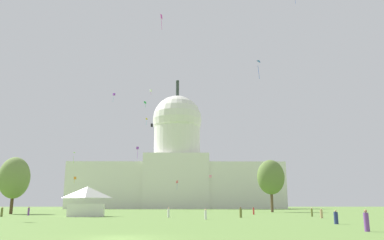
# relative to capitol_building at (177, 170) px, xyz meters

# --- Properties ---
(ground_plane) EXTENTS (800.00, 800.00, 0.00)m
(ground_plane) POSITION_rel_capitol_building_xyz_m (1.60, -181.67, -20.65)
(ground_plane) COLOR olive
(capitol_building) EXTENTS (112.41, 28.52, 71.39)m
(capitol_building) POSITION_rel_capitol_building_xyz_m (0.00, 0.00, 0.00)
(capitol_building) COLOR silver
(capitol_building) RESTS_ON ground_plane
(event_tent) EXTENTS (7.04, 5.12, 5.35)m
(event_tent) POSITION_rel_capitol_building_xyz_m (-12.45, -136.24, -17.92)
(event_tent) COLOR white
(event_tent) RESTS_ON ground_plane
(tree_east_mid) EXTENTS (9.37, 8.22, 14.95)m
(tree_east_mid) POSITION_rel_capitol_building_xyz_m (30.15, -95.84, -10.74)
(tree_east_mid) COLOR brown
(tree_east_mid) RESTS_ON ground_plane
(tree_west_far) EXTENTS (8.05, 8.12, 12.96)m
(tree_west_far) POSITION_rel_capitol_building_xyz_m (-34.25, -117.96, -12.49)
(tree_west_far) COLOR #4C3823
(tree_west_far) RESTS_ON ground_plane
(person_olive_front_center) EXTENTS (0.41, 0.41, 1.64)m
(person_olive_front_center) POSITION_rel_capitol_building_xyz_m (28.31, -136.93, -19.88)
(person_olive_front_center) COLOR olive
(person_olive_front_center) RESTS_ON ground_plane
(person_olive_near_tent) EXTENTS (0.55, 0.55, 1.74)m
(person_olive_near_tent) POSITION_rel_capitol_building_xyz_m (14.68, -142.64, -19.85)
(person_olive_near_tent) COLOR olive
(person_olive_near_tent) RESTS_ON ground_plane
(person_red_front_left) EXTENTS (0.50, 0.50, 1.62)m
(person_red_front_left) POSITION_rel_capitol_building_xyz_m (20.25, -122.50, -19.91)
(person_red_front_left) COLOR red
(person_red_front_left) RESTS_ON ground_plane
(person_white_mid_left) EXTENTS (0.41, 0.41, 1.51)m
(person_white_mid_left) POSITION_rel_capitol_building_xyz_m (8.52, -150.15, -19.95)
(person_white_mid_left) COLOR silver
(person_white_mid_left) RESTS_ON ground_plane
(person_navy_back_center) EXTENTS (0.63, 0.63, 1.53)m
(person_navy_back_center) POSITION_rel_capitol_building_xyz_m (22.33, -163.92, -19.96)
(person_navy_back_center) COLOR navy
(person_navy_back_center) RESTS_ON ground_plane
(person_purple_edge_west) EXTENTS (0.40, 0.40, 1.70)m
(person_purple_edge_west) POSITION_rel_capitol_building_xyz_m (-25.67, -129.24, -19.87)
(person_purple_edge_west) COLOR #703D93
(person_purple_edge_west) RESTS_ON ground_plane
(person_purple_lawn_far_right) EXTENTS (0.56, 0.56, 1.72)m
(person_purple_lawn_far_right) POSITION_rel_capitol_building_xyz_m (20.23, -175.80, -19.86)
(person_purple_lawn_far_right) COLOR #703D93
(person_purple_lawn_far_right) RESTS_ON ground_plane
(person_white_edge_east) EXTENTS (0.48, 0.48, 1.67)m
(person_white_edge_east) POSITION_rel_capitol_building_xyz_m (2.70, -141.62, -19.88)
(person_white_edge_east) COLOR silver
(person_white_edge_east) RESTS_ON ground_plane
(person_tan_back_left) EXTENTS (0.57, 0.57, 1.49)m
(person_tan_back_left) POSITION_rel_capitol_building_xyz_m (27.11, -145.42, -19.98)
(person_tan_back_left) COLOR tan
(person_tan_back_left) RESTS_ON ground_plane
(person_olive_aisle_center) EXTENTS (0.42, 0.42, 1.77)m
(person_olive_aisle_center) POSITION_rel_capitol_building_xyz_m (-27.13, -137.32, -19.84)
(person_olive_aisle_center) COLOR olive
(person_olive_aisle_center) RESTS_ON ground_plane
(kite_violet_mid) EXTENTS (0.98, 0.94, 4.33)m
(kite_violet_mid) POSITION_rel_capitol_building_xyz_m (-12.08, -71.90, 1.24)
(kite_violet_mid) COLOR purple
(kite_magenta_high) EXTENTS (0.59, 0.89, 4.37)m
(kite_magenta_high) POSITION_rel_capitol_building_xyz_m (-0.86, -118.81, 27.60)
(kite_magenta_high) COLOR #D1339E
(kite_yellow_high) EXTENTS (1.02, 0.75, 3.68)m
(kite_yellow_high) POSITION_rel_capitol_building_xyz_m (-13.32, -34.12, 20.15)
(kite_yellow_high) COLOR yellow
(kite_green_high) EXTENTS (0.77, 0.96, 2.04)m
(kite_green_high) POSITION_rel_capitol_building_xyz_m (-8.32, -84.88, 14.56)
(kite_green_high) COLOR green
(kite_black_mid) EXTENTS (0.64, 0.34, 1.04)m
(kite_black_mid) POSITION_rel_capitol_building_xyz_m (-4.69, -97.65, 4.27)
(kite_black_mid) COLOR black
(kite_orange_low) EXTENTS (1.02, 1.02, 2.18)m
(kite_orange_low) POSITION_rel_capitol_building_xyz_m (-33.53, -72.53, -9.46)
(kite_orange_low) COLOR orange
(kite_white_high) EXTENTS (1.03, 1.03, 2.15)m
(kite_white_high) POSITION_rel_capitol_building_xyz_m (-8.16, -68.26, 23.93)
(kite_white_high) COLOR white
(kite_blue_mid) EXTENTS (1.20, 1.51, 3.91)m
(kite_blue_mid) POSITION_rel_capitol_building_xyz_m (20.79, -129.54, 11.37)
(kite_blue_mid) COLOR blue
(kite_pink_low) EXTENTS (1.04, 1.05, 0.95)m
(kite_pink_low) POSITION_rel_capitol_building_xyz_m (14.64, -60.44, -7.93)
(kite_pink_low) COLOR pink
(kite_lime_mid) EXTENTS (1.45, 1.91, 3.65)m
(kite_lime_mid) POSITION_rel_capitol_building_xyz_m (-36.47, -67.46, -0.30)
(kite_lime_mid) COLOR #8CD133
(kite_red_low) EXTENTS (1.06, 1.01, 4.11)m
(kite_red_low) POSITION_rel_capitol_building_xyz_m (1.00, -27.98, -8.18)
(kite_red_low) COLOR red
(kite_violet_high) EXTENTS (1.20, 1.19, 3.98)m
(kite_violet_high) POSITION_rel_capitol_building_xyz_m (-26.71, -45.61, 28.95)
(kite_violet_high) COLOR purple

